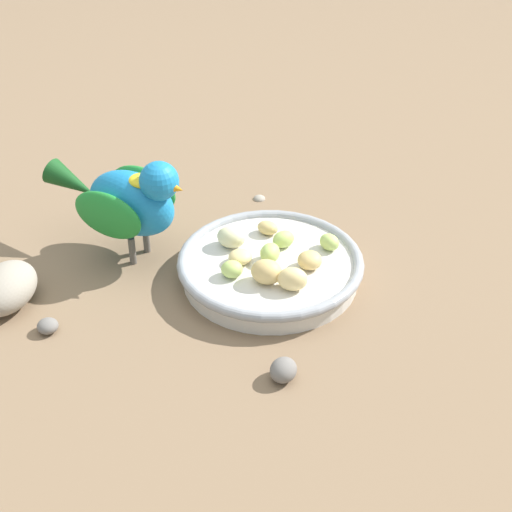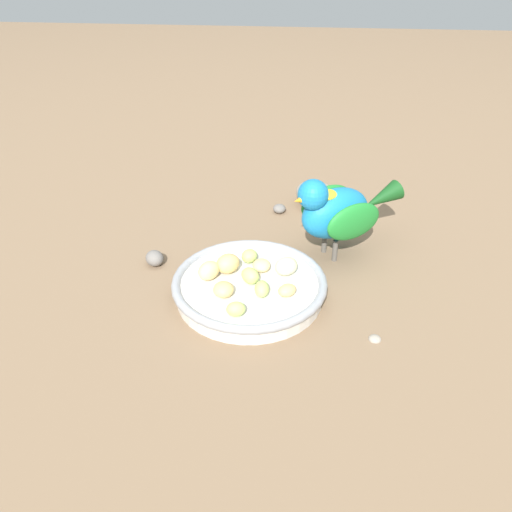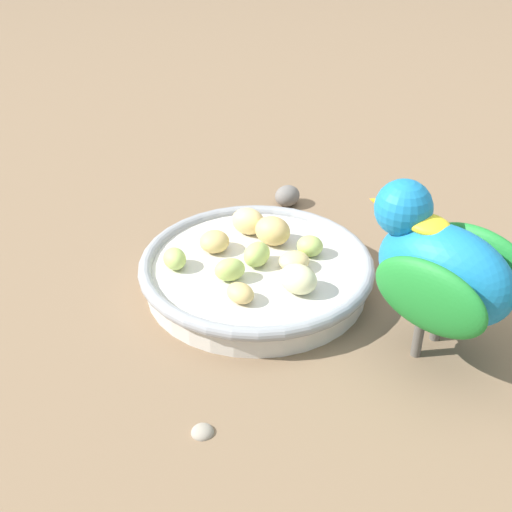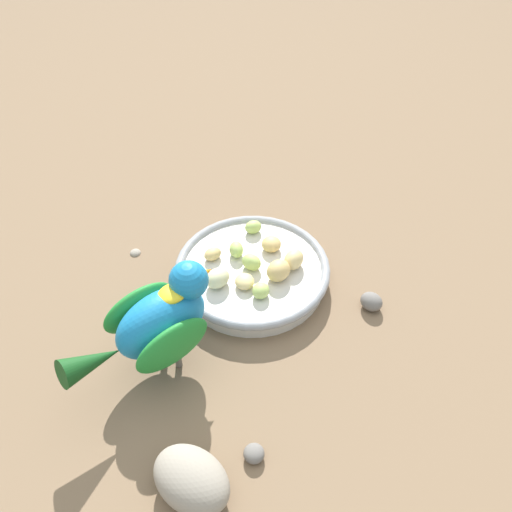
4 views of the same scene
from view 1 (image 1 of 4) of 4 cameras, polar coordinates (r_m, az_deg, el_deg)
The scene contains 17 objects.
ground_plane at distance 0.92m, azimuth 0.80°, elevation -0.95°, with size 4.00×4.00×0.00m, color #7A6047.
feeding_bowl at distance 0.89m, azimuth 1.06°, elevation -0.81°, with size 0.21×0.21×0.03m.
apple_piece_0 at distance 0.88m, azimuth 1.04°, elevation 0.22°, with size 0.03×0.02×0.02m, color #B2CC66.
apple_piece_1 at distance 0.87m, azimuth 3.97°, elevation -0.31°, with size 0.03×0.03×0.02m, color tan.
apple_piece_2 at distance 0.88m, azimuth -1.16°, elevation -0.07°, with size 0.03×0.03×0.02m, color #E5C67F.
apple_piece_3 at distance 0.86m, azimuth -1.78°, elevation -0.97°, with size 0.02×0.02×0.02m, color #B2CC66.
apple_piece_4 at distance 0.85m, azimuth 0.79°, elevation -1.17°, with size 0.03×0.03×0.03m, color tan.
apple_piece_5 at distance 0.84m, azimuth 2.70°, elevation -1.70°, with size 0.03×0.02×0.03m, color #E5C67F.
apple_piece_6 at distance 0.91m, azimuth -1.83°, elevation 1.39°, with size 0.03×0.03×0.02m, color beige.
apple_piece_7 at distance 0.93m, azimuth 0.86°, elevation 2.08°, with size 0.03×0.02×0.02m, color tan.
apple_piece_8 at distance 0.91m, azimuth 5.41°, elevation 1.03°, with size 0.02×0.02×0.02m, color #B2CC66.
apple_piece_9 at distance 0.90m, azimuth 2.08°, elevation 1.18°, with size 0.03×0.02×0.02m, color #B2CC66.
parrot at distance 0.91m, azimuth -9.33°, elevation 4.16°, with size 0.14×0.18×0.14m.
rock_large at distance 0.89m, azimuth -17.89°, elevation -2.25°, with size 0.08×0.06×0.05m, color gray.
pebble_0 at distance 1.05m, azimuth 0.25°, elevation 4.44°, with size 0.02×0.02×0.01m, color gray.
pebble_1 at distance 0.85m, azimuth -15.05°, elevation -4.98°, with size 0.02×0.02×0.02m, color slate.
pebble_2 at distance 0.77m, azimuth 2.02°, elevation -8.37°, with size 0.03×0.03×0.02m, color slate.
Camera 1 is at (0.36, 0.65, 0.54)m, focal length 54.48 mm.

